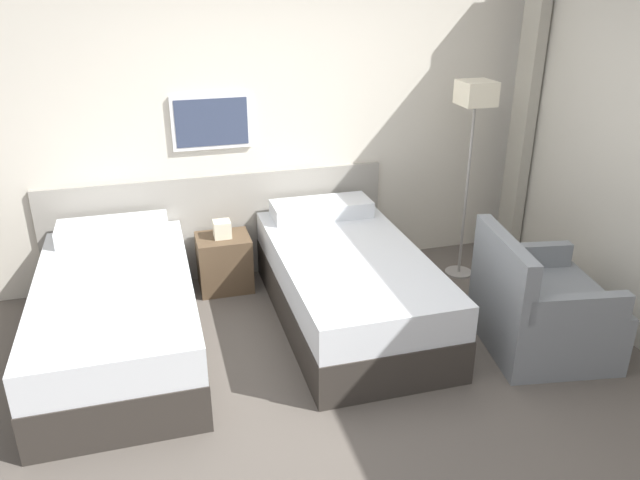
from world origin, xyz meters
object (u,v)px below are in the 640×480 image
Objects in this scene: nightstand at (224,261)px; floor_lamp at (474,112)px; armchair at (540,311)px; bed_near_door at (118,315)px; bed_near_window at (348,284)px.

floor_lamp reaches higher than nightstand.
nightstand is 0.61× the size of armchair.
bed_near_window is at bearing 0.00° from bed_near_door.
nightstand is (0.85, 0.77, -0.05)m from bed_near_door.
floor_lamp is at bearing 8.59° from armchair.
bed_near_door is 2.01× the size of armchair.
bed_near_window is 1.14m from nightstand.
floor_lamp is at bearing 9.20° from bed_near_door.
floor_lamp reaches higher than bed_near_window.
nightstand is at bearing 62.54° from armchair.
bed_near_window is at bearing 67.20° from armchair.
floor_lamp is (1.20, 0.47, 1.15)m from bed_near_window.
armchair reaches higher than bed_near_door.
nightstand is 0.36× the size of floor_lamp.
armchair is (2.03, -1.51, 0.04)m from nightstand.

